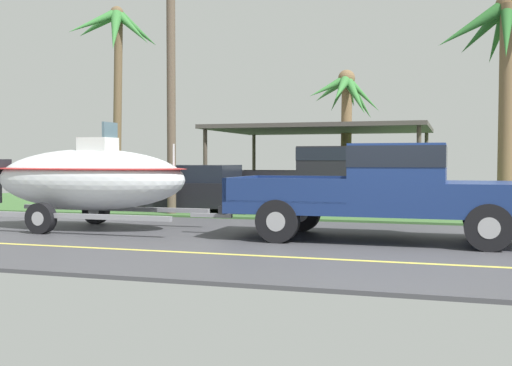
{
  "coord_description": "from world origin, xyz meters",
  "views": [
    {
      "loc": [
        0.99,
        -11.34,
        1.53
      ],
      "look_at": [
        -2.85,
        0.9,
        1.06
      ],
      "focal_mm": 44.27,
      "sensor_mm": 36.0,
      "label": 1
    }
  ],
  "objects_px": {
    "parked_pickup_background": "(328,175)",
    "palm_tree_near_right": "(506,49)",
    "utility_pole": "(171,57)",
    "boat_on_trailer": "(88,179)",
    "pickup_truck_towing": "(398,187)",
    "carport_awning": "(323,130)",
    "palm_tree_far_right": "(346,103)",
    "palm_tree_mid": "(116,48)",
    "parked_sedan_far": "(196,189)"
  },
  "relations": [
    {
      "from": "parked_pickup_background",
      "to": "palm_tree_near_right",
      "type": "relative_size",
      "value": 1.01
    },
    {
      "from": "parked_pickup_background",
      "to": "utility_pole",
      "type": "height_order",
      "value": "utility_pole"
    },
    {
      "from": "boat_on_trailer",
      "to": "pickup_truck_towing",
      "type": "bearing_deg",
      "value": 0.0
    },
    {
      "from": "parked_pickup_background",
      "to": "carport_awning",
      "type": "bearing_deg",
      "value": 104.04
    },
    {
      "from": "boat_on_trailer",
      "to": "palm_tree_far_right",
      "type": "xyz_separation_m",
      "value": [
        3.66,
        12.42,
        2.63
      ]
    },
    {
      "from": "boat_on_trailer",
      "to": "palm_tree_mid",
      "type": "xyz_separation_m",
      "value": [
        -3.63,
        7.55,
        4.33
      ]
    },
    {
      "from": "carport_awning",
      "to": "palm_tree_mid",
      "type": "relative_size",
      "value": 1.08
    },
    {
      "from": "palm_tree_near_right",
      "to": "pickup_truck_towing",
      "type": "bearing_deg",
      "value": -114.72
    },
    {
      "from": "carport_awning",
      "to": "palm_tree_mid",
      "type": "height_order",
      "value": "palm_tree_mid"
    },
    {
      "from": "palm_tree_mid",
      "to": "parked_pickup_background",
      "type": "bearing_deg",
      "value": -3.82
    },
    {
      "from": "boat_on_trailer",
      "to": "utility_pole",
      "type": "distance_m",
      "value": 4.9
    },
    {
      "from": "parked_pickup_background",
      "to": "palm_tree_near_right",
      "type": "distance_m",
      "value": 6.28
    },
    {
      "from": "pickup_truck_towing",
      "to": "carport_awning",
      "type": "distance_m",
      "value": 10.99
    },
    {
      "from": "parked_pickup_background",
      "to": "carport_awning",
      "type": "distance_m",
      "value": 3.69
    },
    {
      "from": "palm_tree_far_right",
      "to": "utility_pole",
      "type": "distance_m",
      "value": 9.38
    },
    {
      "from": "carport_awning",
      "to": "palm_tree_near_right",
      "type": "relative_size",
      "value": 1.32
    },
    {
      "from": "pickup_truck_towing",
      "to": "palm_tree_near_right",
      "type": "xyz_separation_m",
      "value": [
        2.2,
        4.77,
        3.27
      ]
    },
    {
      "from": "parked_sedan_far",
      "to": "palm_tree_far_right",
      "type": "bearing_deg",
      "value": 67.26
    },
    {
      "from": "palm_tree_mid",
      "to": "palm_tree_far_right",
      "type": "relative_size",
      "value": 1.36
    },
    {
      "from": "pickup_truck_towing",
      "to": "boat_on_trailer",
      "type": "bearing_deg",
      "value": 180.0
    },
    {
      "from": "parked_sedan_far",
      "to": "parked_pickup_background",
      "type": "bearing_deg",
      "value": 31.6
    },
    {
      "from": "carport_awning",
      "to": "palm_tree_near_right",
      "type": "xyz_separation_m",
      "value": [
        5.7,
        -5.53,
        1.69
      ]
    },
    {
      "from": "pickup_truck_towing",
      "to": "carport_awning",
      "type": "relative_size",
      "value": 0.78
    },
    {
      "from": "palm_tree_mid",
      "to": "pickup_truck_towing",
      "type": "bearing_deg",
      "value": -36.22
    },
    {
      "from": "palm_tree_near_right",
      "to": "utility_pole",
      "type": "height_order",
      "value": "utility_pole"
    },
    {
      "from": "palm_tree_near_right",
      "to": "utility_pole",
      "type": "relative_size",
      "value": 0.68
    },
    {
      "from": "palm_tree_near_right",
      "to": "palm_tree_mid",
      "type": "xyz_separation_m",
      "value": [
        -12.5,
        2.78,
        1.15
      ]
    },
    {
      "from": "pickup_truck_towing",
      "to": "utility_pole",
      "type": "xyz_separation_m",
      "value": [
        -6.4,
        3.69,
        3.31
      ]
    },
    {
      "from": "boat_on_trailer",
      "to": "parked_sedan_far",
      "type": "distance_m",
      "value": 4.94
    },
    {
      "from": "utility_pole",
      "to": "palm_tree_mid",
      "type": "bearing_deg",
      "value": 135.36
    },
    {
      "from": "boat_on_trailer",
      "to": "parked_pickup_background",
      "type": "relative_size",
      "value": 1.03
    },
    {
      "from": "parked_pickup_background",
      "to": "palm_tree_near_right",
      "type": "bearing_deg",
      "value": -24.97
    },
    {
      "from": "carport_awning",
      "to": "palm_tree_near_right",
      "type": "height_order",
      "value": "palm_tree_near_right"
    },
    {
      "from": "carport_awning",
      "to": "palm_tree_near_right",
      "type": "distance_m",
      "value": 8.12
    },
    {
      "from": "palm_tree_near_right",
      "to": "parked_pickup_background",
      "type": "bearing_deg",
      "value": 155.03
    },
    {
      "from": "pickup_truck_towing",
      "to": "parked_pickup_background",
      "type": "xyz_separation_m",
      "value": [
        -2.69,
        7.04,
        0.04
      ]
    },
    {
      "from": "pickup_truck_towing",
      "to": "parked_sedan_far",
      "type": "distance_m",
      "value": 7.89
    },
    {
      "from": "parked_pickup_background",
      "to": "palm_tree_mid",
      "type": "relative_size",
      "value": 0.83
    },
    {
      "from": "boat_on_trailer",
      "to": "parked_sedan_far",
      "type": "height_order",
      "value": "boat_on_trailer"
    },
    {
      "from": "parked_pickup_background",
      "to": "utility_pole",
      "type": "relative_size",
      "value": 0.68
    },
    {
      "from": "parked_pickup_background",
      "to": "utility_pole",
      "type": "xyz_separation_m",
      "value": [
        -3.71,
        -3.35,
        3.27
      ]
    },
    {
      "from": "pickup_truck_towing",
      "to": "parked_sedan_far",
      "type": "bearing_deg",
      "value": 141.57
    },
    {
      "from": "palm_tree_near_right",
      "to": "utility_pole",
      "type": "distance_m",
      "value": 8.66
    },
    {
      "from": "pickup_truck_towing",
      "to": "utility_pole",
      "type": "bearing_deg",
      "value": 150.03
    },
    {
      "from": "carport_awning",
      "to": "parked_pickup_background",
      "type": "bearing_deg",
      "value": -75.96
    },
    {
      "from": "utility_pole",
      "to": "pickup_truck_towing",
      "type": "bearing_deg",
      "value": -29.97
    },
    {
      "from": "parked_sedan_far",
      "to": "palm_tree_mid",
      "type": "relative_size",
      "value": 0.67
    },
    {
      "from": "boat_on_trailer",
      "to": "palm_tree_near_right",
      "type": "relative_size",
      "value": 1.04
    },
    {
      "from": "palm_tree_mid",
      "to": "carport_awning",
      "type": "bearing_deg",
      "value": 21.99
    },
    {
      "from": "palm_tree_mid",
      "to": "palm_tree_far_right",
      "type": "height_order",
      "value": "palm_tree_mid"
    }
  ]
}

